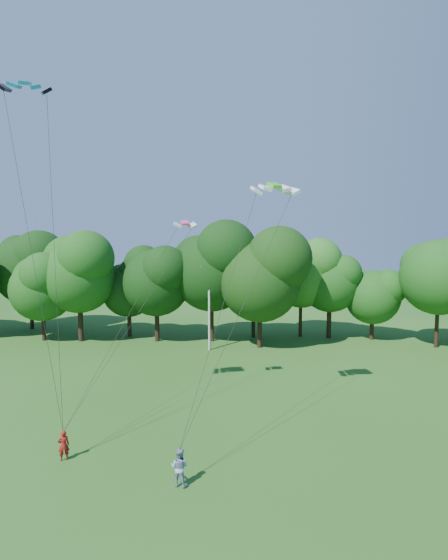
{
  "coord_description": "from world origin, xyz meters",
  "views": [
    {
      "loc": [
        3.79,
        -13.5,
        11.56
      ],
      "look_at": [
        1.27,
        13.0,
        9.01
      ],
      "focal_mm": 28.0,
      "sensor_mm": 36.0,
      "label": 1
    }
  ],
  "objects": [
    {
      "name": "utility_pole",
      "position": [
        -1.94,
        30.59,
        4.54
      ],
      "size": [
        1.73,
        0.54,
        8.87
      ],
      "rotation": [
        0.0,
        0.0,
        0.26
      ],
      "color": "beige",
      "rests_on": "ground"
    },
    {
      "name": "kite_flyer_left",
      "position": [
        -6.61,
        7.42,
        0.8
      ],
      "size": [
        0.7,
        0.63,
        1.6
      ],
      "primitive_type": "imported",
      "rotation": [
        0.0,
        0.0,
        3.67
      ],
      "color": "maroon",
      "rests_on": "ground"
    },
    {
      "name": "kite_flyer_right",
      "position": [
        -0.13,
        5.67,
        0.9
      ],
      "size": [
        1.0,
        0.85,
        1.8
      ],
      "primitive_type": "imported",
      "rotation": [
        0.0,
        0.0,
        2.92
      ],
      "color": "#899BBE",
      "rests_on": "ground"
    },
    {
      "name": "kite_teal",
      "position": [
        -9.25,
        9.84,
        19.91
      ],
      "size": [
        2.95,
        2.13,
        0.51
      ],
      "rotation": [
        0.0,
        0.0,
        0.38
      ],
      "color": "#057EA4",
      "rests_on": "ground"
    },
    {
      "name": "kite_green",
      "position": [
        4.28,
        13.86,
        14.8
      ],
      "size": [
        3.15,
        2.19,
        0.53
      ],
      "rotation": [
        0.0,
        0.0,
        0.34
      ],
      "color": "green",
      "rests_on": "ground"
    },
    {
      "name": "kite_pink",
      "position": [
        -1.67,
        15.88,
        12.61
      ],
      "size": [
        1.72,
        1.27,
        0.36
      ],
      "rotation": [
        0.0,
        0.0,
        0.38
      ],
      "color": "#EF427F",
      "rests_on": "ground"
    },
    {
      "name": "tree_back_center",
      "position": [
        3.23,
        32.14,
        8.51
      ],
      "size": [
        9.37,
        9.37,
        13.63
      ],
      "color": "#312013",
      "rests_on": "ground"
    }
  ]
}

